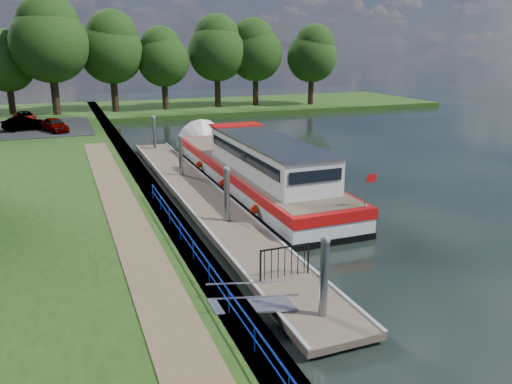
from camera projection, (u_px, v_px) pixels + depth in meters
name	position (u px, v px, depth m)	size (l,w,h in m)	color
ground	(314.00, 319.00, 15.39)	(160.00, 160.00, 0.00)	black
bank_edge	(147.00, 190.00, 27.78)	(1.10, 90.00, 0.78)	#473D2D
far_bank	(210.00, 107.00, 65.94)	(60.00, 18.00, 0.60)	#1E3C11
footpath	(131.00, 228.00, 20.76)	(1.60, 40.00, 0.05)	brown
carpark	(10.00, 129.00, 45.23)	(14.00, 12.00, 0.06)	black
blue_fence	(201.00, 256.00, 16.73)	(0.04, 18.04, 0.72)	#0C2DBF
pontoon	(201.00, 198.00, 26.95)	(2.50, 30.00, 0.56)	brown
mooring_piles	(201.00, 178.00, 26.64)	(0.30, 27.30, 3.55)	gray
gangway	(252.00, 304.00, 15.01)	(2.58, 1.00, 0.92)	#A5A8AD
gate_panel	(285.00, 257.00, 17.03)	(1.85, 0.05, 1.15)	black
barge	(249.00, 167.00, 29.98)	(4.36, 21.15, 4.78)	black
horizon_trees	(100.00, 47.00, 56.05)	(54.38, 10.03, 12.87)	#332316
car_a	(55.00, 125.00, 43.63)	(1.44, 3.59, 1.22)	#999999
car_b	(25.00, 123.00, 44.30)	(1.29, 3.70, 1.22)	#999999
car_d	(25.00, 117.00, 48.72)	(1.81, 3.93, 1.09)	#999999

